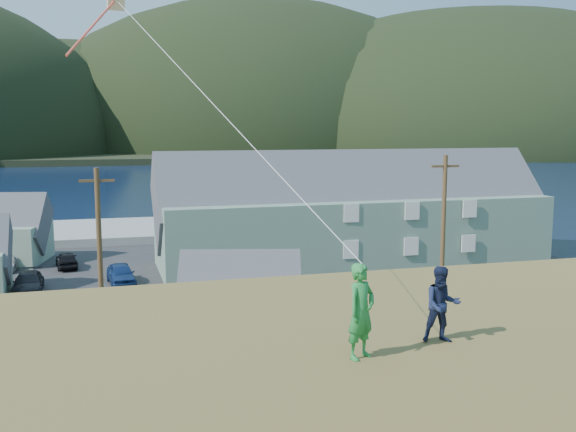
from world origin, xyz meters
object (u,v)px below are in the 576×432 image
object	(u,v)px
wharf	(66,233)
shed_white	(240,294)
kite_flyer_navy	(442,305)
kite_flyer_green	(361,311)
lodge	(354,211)

from	to	relation	value
wharf	shed_white	size ratio (longest dim) A/B	3.42
shed_white	kite_flyer_navy	bearing A→B (deg)	-77.93
shed_white	kite_flyer_navy	xyz separation A→B (m)	(-0.63, -23.64, 5.85)
shed_white	kite_flyer_green	size ratio (longest dim) A/B	4.45
lodge	kite_flyer_green	distance (m)	42.16
kite_flyer_green	lodge	bearing A→B (deg)	39.22
wharf	lodge	distance (m)	31.49
lodge	kite_flyer_navy	xyz separation A→B (m)	(-13.22, -38.83, 3.53)
kite_flyer_navy	kite_flyer_green	bearing A→B (deg)	-155.06
shed_white	kite_flyer_green	xyz separation A→B (m)	(-2.43, -24.04, 5.97)
lodge	shed_white	world-z (taller)	lodge
wharf	kite_flyer_green	size ratio (longest dim) A/B	15.22
shed_white	kite_flyer_navy	size ratio (longest dim) A/B	5.19
shed_white	kite_flyer_navy	distance (m)	24.36
lodge	kite_flyer_green	xyz separation A→B (m)	(-15.02, -39.23, 3.65)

